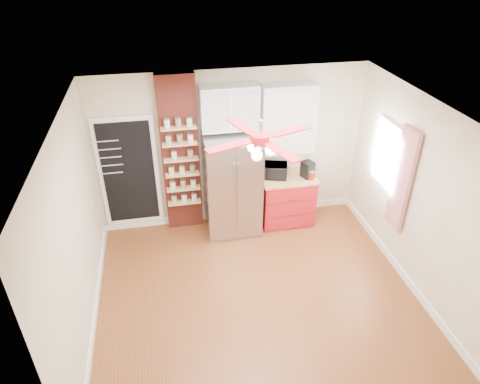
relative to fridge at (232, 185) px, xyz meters
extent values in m
plane|color=brown|center=(0.05, -1.63, -0.88)|extent=(4.50, 4.50, 0.00)
plane|color=white|center=(0.05, -1.63, 1.83)|extent=(4.50, 4.50, 0.00)
cube|color=beige|center=(0.05, 0.37, 0.48)|extent=(4.50, 0.02, 2.70)
cube|color=beige|center=(0.05, -3.63, 0.48)|extent=(4.50, 0.02, 2.70)
cube|color=beige|center=(-2.20, -1.63, 0.48)|extent=(0.02, 4.00, 2.70)
cube|color=beige|center=(2.30, -1.63, 0.48)|extent=(0.02, 4.00, 2.70)
cube|color=white|center=(-1.65, 0.34, 0.23)|extent=(0.95, 0.04, 1.95)
cube|color=black|center=(-1.65, 0.32, 0.23)|extent=(0.82, 0.02, 1.78)
cube|color=maroon|center=(-0.80, 0.29, 0.48)|extent=(0.60, 0.16, 2.70)
cube|color=#ACACB1|center=(0.00, 0.00, 0.00)|extent=(0.90, 0.70, 1.75)
cube|color=white|center=(0.00, 0.20, 1.27)|extent=(0.90, 0.35, 0.70)
cube|color=#B1161F|center=(0.97, 0.05, -0.45)|extent=(0.90, 0.60, 0.86)
cube|color=tan|center=(0.97, 0.05, 0.01)|extent=(0.94, 0.64, 0.04)
cube|color=white|center=(0.97, 0.22, 1.00)|extent=(0.90, 0.30, 1.15)
cube|color=white|center=(2.28, -0.73, 0.68)|extent=(0.04, 0.75, 1.05)
cube|color=red|center=(2.23, -1.28, 0.57)|extent=(0.06, 0.40, 1.55)
cylinder|color=silver|center=(0.05, -1.63, 1.68)|extent=(0.05, 0.05, 0.20)
cylinder|color=maroon|center=(0.05, -1.63, 1.56)|extent=(0.24, 0.24, 0.10)
sphere|color=white|center=(0.05, -1.63, 1.40)|extent=(0.13, 0.13, 0.13)
imported|color=black|center=(0.73, 0.09, 0.15)|extent=(0.50, 0.41, 0.24)
cube|color=black|center=(1.29, -0.02, 0.17)|extent=(0.23, 0.25, 0.28)
cylinder|color=#A81D09|center=(1.33, -0.11, 0.10)|extent=(0.13, 0.13, 0.14)
cylinder|color=#A6092B|center=(1.34, 0.04, 0.09)|extent=(0.12, 0.12, 0.13)
cylinder|color=beige|center=(-0.91, 0.16, 0.56)|extent=(0.10, 0.10, 0.13)
cylinder|color=#906049|center=(-0.65, 0.12, 0.57)|extent=(0.11, 0.11, 0.14)
camera|label=1|loc=(-1.06, -6.02, 3.58)|focal=32.00mm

